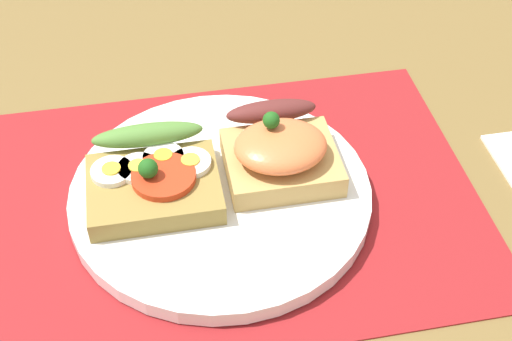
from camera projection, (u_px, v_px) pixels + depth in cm
name	position (u px, v px, depth cm)	size (l,w,h in cm)	color
ground_plane	(222.00, 215.00, 60.27)	(120.00, 90.00, 3.20)	brown
placemat	(221.00, 201.00, 59.05)	(43.13, 30.19, 0.30)	maroon
plate	(221.00, 194.00, 58.46)	(24.94, 24.94, 1.40)	white
sandwich_egg_tomato	(153.00, 176.00, 56.90)	(10.57, 9.67, 4.06)	olive
sandwich_salmon	(280.00, 150.00, 58.09)	(9.26, 9.50, 5.95)	tan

